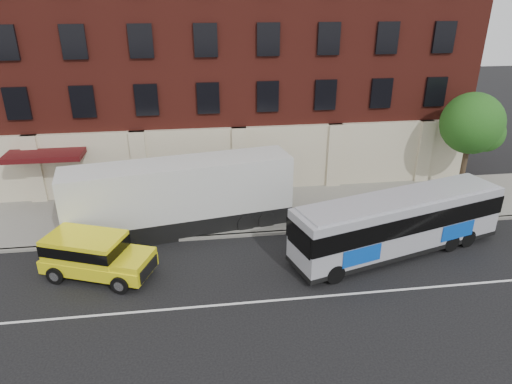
{
  "coord_description": "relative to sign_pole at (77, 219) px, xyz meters",
  "views": [
    {
      "loc": [
        -2.5,
        -14.37,
        11.49
      ],
      "look_at": [
        0.19,
        5.5,
        2.68
      ],
      "focal_mm": 31.69,
      "sensor_mm": 36.0,
      "label": 1
    }
  ],
  "objects": [
    {
      "name": "ground",
      "position": [
        8.5,
        -6.15,
        -1.45
      ],
      "size": [
        120.0,
        120.0,
        0.0
      ],
      "primitive_type": "plane",
      "color": "black",
      "rests_on": "ground"
    },
    {
      "name": "building",
      "position": [
        8.49,
        10.77,
        6.13
      ],
      "size": [
        30.0,
        12.1,
        15.0
      ],
      "color": "#5D1D16",
      "rests_on": "sidewalk"
    },
    {
      "name": "yellow_suv",
      "position": [
        1.2,
        -2.73,
        -0.35
      ],
      "size": [
        5.14,
        3.54,
        1.92
      ],
      "color": "yellow",
      "rests_on": "ground"
    },
    {
      "name": "sign_pole",
      "position": [
        0.0,
        0.0,
        0.0
      ],
      "size": [
        0.3,
        0.2,
        2.5
      ],
      "color": "slate",
      "rests_on": "ground"
    },
    {
      "name": "street_tree",
      "position": [
        22.04,
        3.34,
        2.96
      ],
      "size": [
        3.6,
        3.6,
        6.2
      ],
      "color": "#322619",
      "rests_on": "sidewalk"
    },
    {
      "name": "shipping_container",
      "position": [
        4.99,
        0.93,
        0.44
      ],
      "size": [
        11.68,
        4.28,
        3.82
      ],
      "color": "black",
      "rests_on": "ground"
    },
    {
      "name": "city_bus",
      "position": [
        15.23,
        -2.64,
        0.18
      ],
      "size": [
        11.0,
        5.21,
        2.95
      ],
      "color": "#A0A1AA",
      "rests_on": "ground"
    },
    {
      "name": "kerb",
      "position": [
        8.5,
        -0.15,
        -1.38
      ],
      "size": [
        60.0,
        0.25,
        0.15
      ],
      "primitive_type": "cube",
      "color": "gray",
      "rests_on": "ground"
    },
    {
      "name": "lane_line",
      "position": [
        8.5,
        -5.65,
        -1.45
      ],
      "size": [
        60.0,
        0.12,
        0.01
      ],
      "primitive_type": "cube",
      "color": "silver",
      "rests_on": "ground"
    },
    {
      "name": "sidewalk",
      "position": [
        8.5,
        2.85,
        -1.38
      ],
      "size": [
        60.0,
        6.0,
        0.15
      ],
      "primitive_type": "cube",
      "color": "gray",
      "rests_on": "ground"
    }
  ]
}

